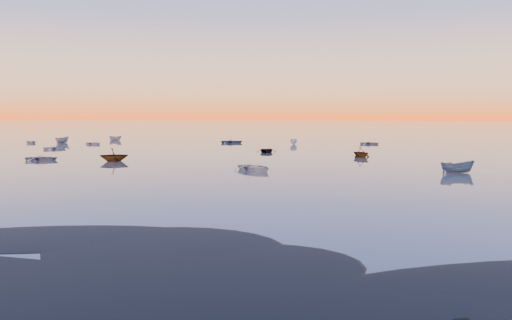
% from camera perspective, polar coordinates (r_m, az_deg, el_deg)
% --- Properties ---
extents(ground, '(600.00, 600.00, 0.00)m').
position_cam_1_polar(ground, '(120.57, 10.06, 2.43)').
color(ground, '#6D625A').
rests_on(ground, ground).
extents(mud_lobes, '(140.00, 6.00, 0.07)m').
position_cam_1_polar(mud_lobes, '(22.20, -12.10, -10.49)').
color(mud_lobes, black).
rests_on(mud_lobes, ground).
extents(moored_fleet, '(124.00, 58.00, 1.20)m').
position_cam_1_polar(moored_fleet, '(73.92, 7.09, 0.66)').
color(moored_fleet, silver).
rests_on(moored_fleet, ground).
extents(boat_near_left, '(4.09, 4.68, 1.11)m').
position_cam_1_polar(boat_near_left, '(52.47, -0.14, -1.22)').
color(boat_near_left, silver).
rests_on(boat_near_left, ground).
extents(boat_near_center, '(2.72, 3.90, 1.24)m').
position_cam_1_polar(boat_near_center, '(54.27, 22.01, -1.40)').
color(boat_near_center, '#375269').
rests_on(boat_near_center, ground).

